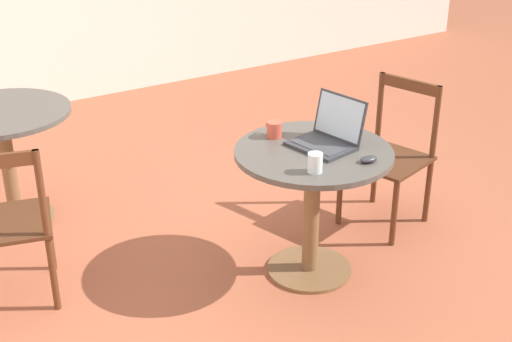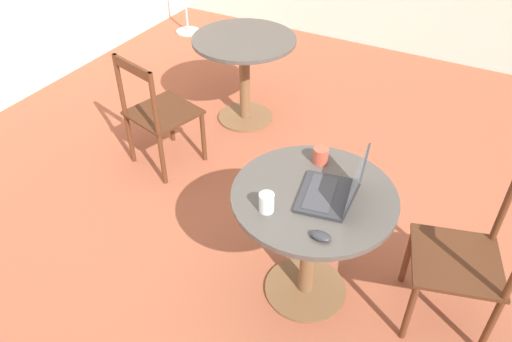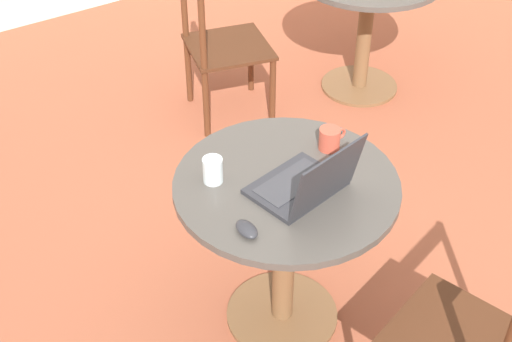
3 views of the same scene
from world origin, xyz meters
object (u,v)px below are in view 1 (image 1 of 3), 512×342
at_px(cafe_table_near, 313,182).
at_px(laptop, 327,136).
at_px(cafe_table_mid, 4,139).
at_px(mug, 274,129).
at_px(mouse, 369,159).
at_px(chair_mid_left, 6,225).
at_px(chair_near_front, 391,156).
at_px(drinking_glass, 315,163).

bearing_deg(cafe_table_near, laptop, -81.47).
xyz_separation_m(cafe_table_mid, laptop, (-1.46, -1.34, 0.24)).
bearing_deg(mug, mouse, -157.25).
height_order(chair_mid_left, mug, chair_mid_left).
bearing_deg(cafe_table_mid, cafe_table_near, -140.02).
xyz_separation_m(chair_near_front, mug, (0.04, 0.84, 0.34)).
bearing_deg(mug, laptop, -144.92).
bearing_deg(cafe_table_near, drinking_glass, 144.61).
distance_m(cafe_table_near, drinking_glass, 0.36).
xyz_separation_m(laptop, mouse, (-0.28, -0.05, -0.04)).
xyz_separation_m(cafe_table_near, chair_near_front, (0.22, -0.77, -0.11)).
xyz_separation_m(chair_mid_left, laptop, (-0.59, -1.57, 0.35)).
distance_m(cafe_table_near, chair_mid_left, 1.60).
distance_m(chair_mid_left, mug, 1.48).
height_order(cafe_table_near, cafe_table_mid, same).
bearing_deg(chair_near_front, chair_mid_left, 80.13).
relative_size(chair_near_front, laptop, 2.43).
height_order(chair_near_front, drinking_glass, chair_near_front).
distance_m(chair_mid_left, laptop, 1.71).
distance_m(cafe_table_near, cafe_table_mid, 1.93).
relative_size(chair_mid_left, drinking_glass, 9.11).
relative_size(laptop, mug, 3.10).
relative_size(cafe_table_mid, laptop, 2.26).
bearing_deg(drinking_glass, laptop, -47.07).
distance_m(chair_mid_left, drinking_glass, 1.59).
height_order(cafe_table_near, laptop, laptop).
bearing_deg(laptop, cafe_table_near, 98.53).
distance_m(cafe_table_mid, laptop, 2.00).
xyz_separation_m(chair_near_front, mouse, (-0.49, 0.62, 0.31)).
height_order(laptop, drinking_glass, laptop).
bearing_deg(chair_near_front, cafe_table_mid, 57.88).
bearing_deg(laptop, cafe_table_mid, 42.36).
distance_m(cafe_table_near, chair_near_front, 0.80).
bearing_deg(laptop, mug, 35.08).
xyz_separation_m(mouse, mug, (0.53, 0.22, 0.03)).
height_order(cafe_table_near, mug, mug).
xyz_separation_m(cafe_table_near, chair_mid_left, (0.61, 1.47, -0.11)).
relative_size(cafe_table_mid, chair_mid_left, 0.93).
bearing_deg(cafe_table_mid, mouse, -141.61).
relative_size(cafe_table_near, chair_near_front, 0.93).
relative_size(mug, drinking_glass, 1.21).
xyz_separation_m(cafe_table_mid, mug, (-1.22, -1.16, 0.23)).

